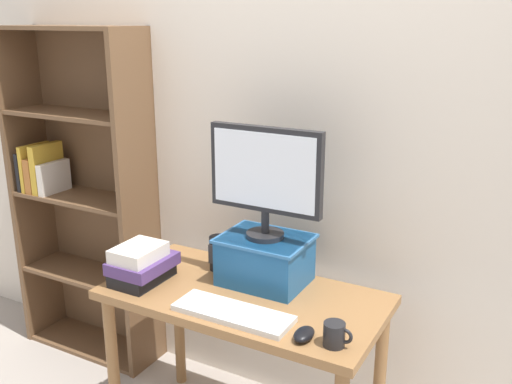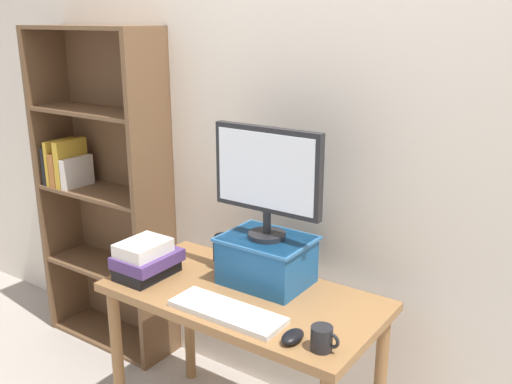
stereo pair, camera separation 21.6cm
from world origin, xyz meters
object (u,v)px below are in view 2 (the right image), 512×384
(riser_box, at_px, (267,259))
(computer_mouse, at_px, (293,337))
(book_stack, at_px, (146,259))
(computer_monitor, at_px, (267,175))
(keyboard, at_px, (227,311))
(desk_speaker, at_px, (224,252))
(bookshelf_unit, at_px, (104,189))
(coffee_mug, at_px, (322,339))
(desk, at_px, (243,315))

(riser_box, height_order, computer_mouse, riser_box)
(book_stack, bearing_deg, computer_monitor, 27.76)
(keyboard, bearing_deg, riser_box, 95.37)
(book_stack, xyz_separation_m, desk_speaker, (0.21, 0.25, -0.00))
(desk_speaker, bearing_deg, book_stack, -130.25)
(bookshelf_unit, height_order, computer_monitor, bookshelf_unit)
(coffee_mug, height_order, desk_speaker, desk_speaker)
(computer_monitor, relative_size, coffee_mug, 4.69)
(coffee_mug, bearing_deg, computer_monitor, 143.99)
(riser_box, xyz_separation_m, keyboard, (0.03, -0.30, -0.09))
(desk, xyz_separation_m, computer_mouse, (0.35, -0.20, 0.12))
(desk, distance_m, book_stack, 0.47)
(computer_monitor, distance_m, keyboard, 0.54)
(book_stack, bearing_deg, keyboard, -8.00)
(riser_box, height_order, computer_monitor, computer_monitor)
(riser_box, height_order, desk_speaker, riser_box)
(bookshelf_unit, distance_m, riser_box, 1.18)
(keyboard, relative_size, desk_speaker, 3.01)
(desk, relative_size, riser_box, 3.12)
(desk, height_order, bookshelf_unit, bookshelf_unit)
(riser_box, relative_size, computer_mouse, 3.42)
(computer_mouse, height_order, desk_speaker, desk_speaker)
(keyboard, bearing_deg, computer_monitor, 95.40)
(bookshelf_unit, height_order, computer_mouse, bookshelf_unit)
(computer_mouse, relative_size, desk_speaker, 0.70)
(computer_monitor, distance_m, desk_speaker, 0.45)
(book_stack, relative_size, desk_speaker, 1.71)
(riser_box, bearing_deg, keyboard, -84.63)
(keyboard, xyz_separation_m, book_stack, (-0.48, 0.07, 0.06))
(keyboard, xyz_separation_m, desk_speaker, (-0.26, 0.32, 0.06))
(desk, relative_size, desk_speaker, 7.41)
(bookshelf_unit, height_order, desk_speaker, bookshelf_unit)
(computer_monitor, bearing_deg, desk, -102.23)
(riser_box, distance_m, coffee_mug, 0.53)
(computer_mouse, relative_size, book_stack, 0.41)
(desk, height_order, keyboard, keyboard)
(desk_speaker, bearing_deg, coffee_mug, -26.40)
(keyboard, height_order, book_stack, book_stack)
(keyboard, distance_m, book_stack, 0.48)
(computer_mouse, bearing_deg, desk, 150.69)
(bookshelf_unit, relative_size, computer_mouse, 16.61)
(computer_monitor, distance_m, book_stack, 0.63)
(desk, xyz_separation_m, bookshelf_unit, (-1.14, 0.30, 0.26))
(computer_monitor, bearing_deg, bookshelf_unit, 171.75)
(computer_mouse, bearing_deg, computer_monitor, 134.92)
(riser_box, bearing_deg, desk, -102.09)
(riser_box, xyz_separation_m, computer_mouse, (0.32, -0.32, -0.09))
(computer_mouse, bearing_deg, desk_speaker, 148.53)
(keyboard, height_order, desk_speaker, desk_speaker)
(bookshelf_unit, xyz_separation_m, computer_mouse, (1.49, -0.49, -0.14))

